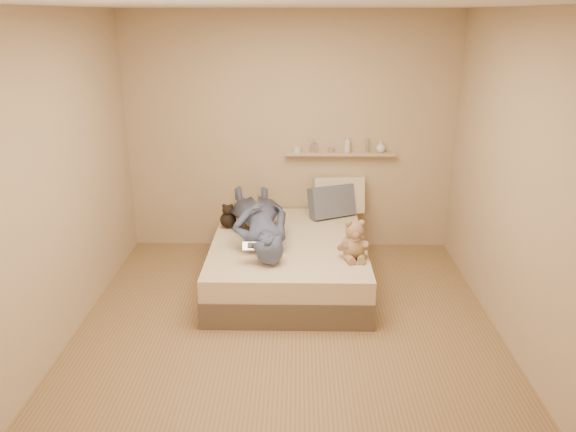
{
  "coord_description": "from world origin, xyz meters",
  "views": [
    {
      "loc": [
        0.08,
        -4.17,
        2.54
      ],
      "look_at": [
        0.0,
        0.65,
        0.8
      ],
      "focal_mm": 35.0,
      "sensor_mm": 36.0,
      "label": 1
    }
  ],
  "objects_px": {
    "teddy_bear": "(354,243)",
    "pillow_cream": "(339,195)",
    "pillow_grey": "(332,202)",
    "person": "(259,219)",
    "bed": "(288,261)",
    "game_console": "(253,246)",
    "wall_shelf": "(340,154)",
    "dark_plush": "(228,217)"
  },
  "relations": [
    {
      "from": "game_console",
      "to": "person",
      "type": "height_order",
      "value": "person"
    },
    {
      "from": "pillow_cream",
      "to": "person",
      "type": "distance_m",
      "value": 1.13
    },
    {
      "from": "pillow_grey",
      "to": "pillow_cream",
      "type": "bearing_deg",
      "value": 58.06
    },
    {
      "from": "bed",
      "to": "wall_shelf",
      "type": "height_order",
      "value": "wall_shelf"
    },
    {
      "from": "game_console",
      "to": "wall_shelf",
      "type": "height_order",
      "value": "wall_shelf"
    },
    {
      "from": "pillow_grey",
      "to": "wall_shelf",
      "type": "relative_size",
      "value": 0.42
    },
    {
      "from": "dark_plush",
      "to": "wall_shelf",
      "type": "relative_size",
      "value": 0.22
    },
    {
      "from": "pillow_cream",
      "to": "pillow_grey",
      "type": "height_order",
      "value": "pillow_cream"
    },
    {
      "from": "teddy_bear",
      "to": "bed",
      "type": "bearing_deg",
      "value": 144.27
    },
    {
      "from": "game_console",
      "to": "wall_shelf",
      "type": "distance_m",
      "value": 1.77
    },
    {
      "from": "game_console",
      "to": "pillow_grey",
      "type": "bearing_deg",
      "value": 58.86
    },
    {
      "from": "dark_plush",
      "to": "wall_shelf",
      "type": "xyz_separation_m",
      "value": [
        1.18,
        0.58,
        0.54
      ]
    },
    {
      "from": "teddy_bear",
      "to": "wall_shelf",
      "type": "xyz_separation_m",
      "value": [
        -0.05,
        1.34,
        0.5
      ]
    },
    {
      "from": "bed",
      "to": "pillow_grey",
      "type": "relative_size",
      "value": 3.8
    },
    {
      "from": "teddy_bear",
      "to": "pillow_cream",
      "type": "bearing_deg",
      "value": 92.42
    },
    {
      "from": "pillow_grey",
      "to": "wall_shelf",
      "type": "distance_m",
      "value": 0.54
    },
    {
      "from": "bed",
      "to": "person",
      "type": "relative_size",
      "value": 1.21
    },
    {
      "from": "teddy_bear",
      "to": "person",
      "type": "relative_size",
      "value": 0.24
    },
    {
      "from": "pillow_cream",
      "to": "wall_shelf",
      "type": "relative_size",
      "value": 0.46
    },
    {
      "from": "dark_plush",
      "to": "wall_shelf",
      "type": "bearing_deg",
      "value": 26.3
    },
    {
      "from": "pillow_cream",
      "to": "pillow_grey",
      "type": "bearing_deg",
      "value": -121.94
    },
    {
      "from": "bed",
      "to": "dark_plush",
      "type": "distance_m",
      "value": 0.79
    },
    {
      "from": "pillow_grey",
      "to": "person",
      "type": "bearing_deg",
      "value": -141.12
    },
    {
      "from": "pillow_grey",
      "to": "wall_shelf",
      "type": "height_order",
      "value": "wall_shelf"
    },
    {
      "from": "person",
      "to": "game_console",
      "type": "bearing_deg",
      "value": 79.1
    },
    {
      "from": "pillow_grey",
      "to": "person",
      "type": "distance_m",
      "value": 0.97
    },
    {
      "from": "pillow_grey",
      "to": "bed",
      "type": "bearing_deg",
      "value": -123.58
    },
    {
      "from": "game_console",
      "to": "dark_plush",
      "type": "relative_size",
      "value": 0.73
    },
    {
      "from": "bed",
      "to": "game_console",
      "type": "height_order",
      "value": "game_console"
    },
    {
      "from": "teddy_bear",
      "to": "dark_plush",
      "type": "relative_size",
      "value": 1.44
    },
    {
      "from": "dark_plush",
      "to": "person",
      "type": "xyz_separation_m",
      "value": [
        0.33,
        -0.24,
        0.07
      ]
    },
    {
      "from": "pillow_grey",
      "to": "teddy_bear",
      "type": "bearing_deg",
      "value": -82.85
    },
    {
      "from": "game_console",
      "to": "wall_shelf",
      "type": "bearing_deg",
      "value": 60.02
    },
    {
      "from": "pillow_cream",
      "to": "pillow_grey",
      "type": "relative_size",
      "value": 1.1
    },
    {
      "from": "dark_plush",
      "to": "wall_shelf",
      "type": "distance_m",
      "value": 1.42
    },
    {
      "from": "bed",
      "to": "dark_plush",
      "type": "xyz_separation_m",
      "value": [
        -0.63,
        0.33,
        0.34
      ]
    },
    {
      "from": "dark_plush",
      "to": "pillow_cream",
      "type": "xyz_separation_m",
      "value": [
        1.18,
        0.5,
        0.09
      ]
    },
    {
      "from": "teddy_bear",
      "to": "person",
      "type": "xyz_separation_m",
      "value": [
        -0.9,
        0.51,
        0.03
      ]
    },
    {
      "from": "dark_plush",
      "to": "wall_shelf",
      "type": "height_order",
      "value": "wall_shelf"
    },
    {
      "from": "game_console",
      "to": "pillow_cream",
      "type": "distance_m",
      "value": 1.63
    },
    {
      "from": "wall_shelf",
      "to": "teddy_bear",
      "type": "bearing_deg",
      "value": -87.92
    },
    {
      "from": "bed",
      "to": "teddy_bear",
      "type": "xyz_separation_m",
      "value": [
        0.6,
        -0.43,
        0.38
      ]
    }
  ]
}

